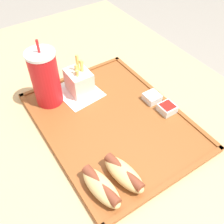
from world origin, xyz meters
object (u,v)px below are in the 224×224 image
object	(u,v)px
sauce_cup_ketchup	(167,108)
fries_carton	(79,81)
hot_dog_near	(124,173)
soda_cup	(45,78)
sauce_cup_mayo	(151,96)
hot_dog_far	(101,187)

from	to	relation	value
sauce_cup_ketchup	fries_carton	bearing A→B (deg)	37.46
hot_dog_near	fries_carton	world-z (taller)	fries_carton
soda_cup	fries_carton	distance (m)	0.10
sauce_cup_mayo	hot_dog_far	bearing A→B (deg)	121.45
soda_cup	sauce_cup_mayo	world-z (taller)	soda_cup
soda_cup	hot_dog_far	bearing A→B (deg)	175.26
fries_carton	sauce_cup_ketchup	xyz separation A→B (m)	(-0.21, -0.16, -0.03)
fries_carton	sauce_cup_mayo	bearing A→B (deg)	-133.86
soda_cup	hot_dog_far	distance (m)	0.34
fries_carton	sauce_cup_mayo	size ratio (longest dim) A/B	2.83
hot_dog_near	sauce_cup_ketchup	distance (m)	0.25
fries_carton	soda_cup	bearing A→B (deg)	83.77
soda_cup	hot_dog_near	xyz separation A→B (m)	(-0.33, -0.03, -0.06)
fries_carton	sauce_cup_mayo	xyz separation A→B (m)	(-0.15, -0.16, -0.03)
soda_cup	sauce_cup_mayo	xyz separation A→B (m)	(-0.16, -0.25, -0.07)
soda_cup	hot_dog_near	distance (m)	0.34
hot_dog_far	sauce_cup_mayo	bearing A→B (deg)	-58.55
hot_dog_near	sauce_cup_mayo	xyz separation A→B (m)	(0.17, -0.22, -0.01)
soda_cup	fries_carton	xyz separation A→B (m)	(-0.01, -0.09, -0.04)
soda_cup	sauce_cup_ketchup	world-z (taller)	soda_cup
soda_cup	sauce_cup_mayo	bearing A→B (deg)	-122.66
soda_cup	sauce_cup_mayo	distance (m)	0.31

